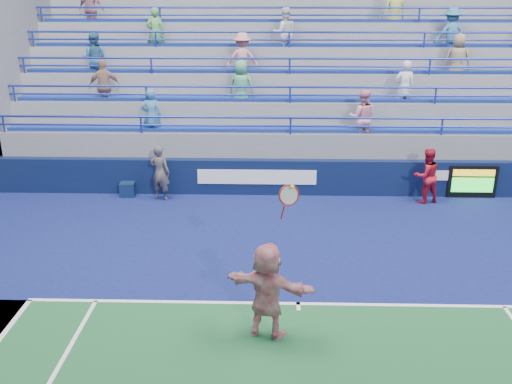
{
  "coord_description": "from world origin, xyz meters",
  "views": [
    {
      "loc": [
        -0.57,
        -10.03,
        6.01
      ],
      "look_at": [
        -0.92,
        2.5,
        1.5
      ],
      "focal_mm": 40.0,
      "sensor_mm": 36.0,
      "label": 1
    }
  ],
  "objects_px": {
    "line_judge": "(160,173)",
    "serve_speed_board": "(472,182)",
    "judge_chair": "(128,188)",
    "tennis_player": "(267,291)",
    "ball_girl": "(426,176)"
  },
  "relations": [
    {
      "from": "ball_girl",
      "to": "serve_speed_board",
      "type": "bearing_deg",
      "value": 179.57
    },
    {
      "from": "line_judge",
      "to": "ball_girl",
      "type": "bearing_deg",
      "value": -164.59
    },
    {
      "from": "judge_chair",
      "to": "ball_girl",
      "type": "height_order",
      "value": "ball_girl"
    },
    {
      "from": "line_judge",
      "to": "serve_speed_board",
      "type": "bearing_deg",
      "value": -161.82
    },
    {
      "from": "judge_chair",
      "to": "line_judge",
      "type": "bearing_deg",
      "value": -14.36
    },
    {
      "from": "serve_speed_board",
      "to": "tennis_player",
      "type": "distance_m",
      "value": 9.62
    },
    {
      "from": "judge_chair",
      "to": "ball_girl",
      "type": "xyz_separation_m",
      "value": [
        8.9,
        -0.29,
        0.57
      ]
    },
    {
      "from": "serve_speed_board",
      "to": "ball_girl",
      "type": "bearing_deg",
      "value": -163.41
    },
    {
      "from": "tennis_player",
      "to": "line_judge",
      "type": "xyz_separation_m",
      "value": [
        -3.25,
        7.01,
        -0.07
      ]
    },
    {
      "from": "judge_chair",
      "to": "serve_speed_board",
      "type": "bearing_deg",
      "value": 0.85
    },
    {
      "from": "line_judge",
      "to": "ball_girl",
      "type": "height_order",
      "value": "line_judge"
    },
    {
      "from": "serve_speed_board",
      "to": "line_judge",
      "type": "xyz_separation_m",
      "value": [
        -9.34,
        -0.43,
        0.34
      ]
    },
    {
      "from": "judge_chair",
      "to": "ball_girl",
      "type": "bearing_deg",
      "value": -1.89
    },
    {
      "from": "serve_speed_board",
      "to": "judge_chair",
      "type": "relative_size",
      "value": 1.86
    },
    {
      "from": "serve_speed_board",
      "to": "line_judge",
      "type": "height_order",
      "value": "line_judge"
    }
  ]
}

